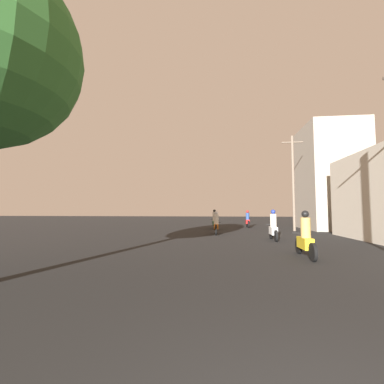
% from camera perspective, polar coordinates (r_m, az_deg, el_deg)
% --- Properties ---
extents(motorcycle_yellow, '(0.60, 2.04, 1.58)m').
position_cam_1_polar(motorcycle_yellow, '(9.64, 23.87, -9.48)').
color(motorcycle_yellow, black).
rests_on(motorcycle_yellow, ground_plane).
extents(motorcycle_white, '(0.60, 1.91, 1.62)m').
position_cam_1_polar(motorcycle_white, '(14.40, 17.61, -7.62)').
color(motorcycle_white, black).
rests_on(motorcycle_white, ground_plane).
extents(motorcycle_orange, '(0.60, 2.12, 1.52)m').
position_cam_1_polar(motorcycle_orange, '(17.13, 5.39, -7.26)').
color(motorcycle_orange, black).
rests_on(motorcycle_orange, ground_plane).
extents(motorcycle_green, '(0.60, 1.93, 1.62)m').
position_cam_1_polar(motorcycle_green, '(21.54, 5.02, -6.50)').
color(motorcycle_green, black).
rests_on(motorcycle_green, ground_plane).
extents(motorcycle_red, '(0.60, 1.97, 1.55)m').
position_cam_1_polar(motorcycle_red, '(24.05, 12.24, -6.22)').
color(motorcycle_red, black).
rests_on(motorcycle_red, ground_plane).
extents(building_right_far, '(4.29, 5.61, 8.57)m').
position_cam_1_polar(building_right_far, '(24.38, 28.24, 2.82)').
color(building_right_far, gray).
rests_on(building_right_far, ground_plane).
extents(utility_pole_far, '(1.60, 0.20, 7.32)m').
position_cam_1_polar(utility_pole_far, '(21.12, 21.57, 2.34)').
color(utility_pole_far, '#6B5B4C').
rests_on(utility_pole_far, ground_plane).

